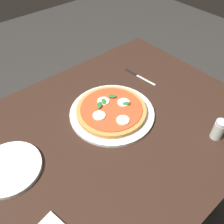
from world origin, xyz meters
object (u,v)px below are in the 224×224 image
object	(u,v)px
plate_white	(9,168)
pepper_shaker	(219,130)
pizza	(111,110)
serving_tray	(112,113)
knife	(136,75)
dining_table	(113,145)

from	to	relation	value
plate_white	pepper_shaker	bearing A→B (deg)	150.54
pizza	pepper_shaker	xyz separation A→B (m)	(-0.22, 0.34, 0.02)
pizza	plate_white	distance (m)	0.42
serving_tray	knife	bearing A→B (deg)	-154.35
dining_table	pizza	world-z (taller)	pizza
dining_table	pepper_shaker	size ratio (longest dim) A/B	13.97
dining_table	serving_tray	xyz separation A→B (m)	(-0.04, -0.05, 0.13)
knife	pepper_shaker	distance (m)	0.47
pizza	knife	bearing A→B (deg)	-154.78
serving_tray	plate_white	size ratio (longest dim) A/B	1.61
serving_tray	knife	size ratio (longest dim) A/B	1.90
dining_table	serving_tray	bearing A→B (deg)	-126.72
knife	serving_tray	bearing A→B (deg)	25.65
knife	pepper_shaker	bearing A→B (deg)	84.77
dining_table	plate_white	bearing A→B (deg)	-11.26
plate_white	knife	distance (m)	0.69
serving_tray	plate_white	bearing A→B (deg)	-3.05
plate_white	pepper_shaker	size ratio (longest dim) A/B	2.60
serving_tray	pepper_shaker	distance (m)	0.41
serving_tray	pepper_shaker	size ratio (longest dim) A/B	4.20
serving_tray	knife	xyz separation A→B (m)	(-0.26, -0.12, -0.00)
pizza	plate_white	bearing A→B (deg)	-2.91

